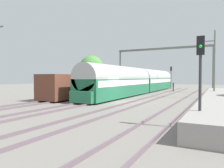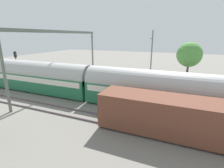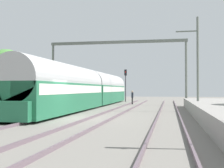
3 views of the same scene
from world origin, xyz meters
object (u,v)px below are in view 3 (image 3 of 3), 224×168
(passenger_train, at_px, (89,89))
(freight_car, at_px, (0,95))
(person_crossing, at_px, (132,96))
(railway_signal_far, at_px, (126,81))
(catenary_gantry, at_px, (117,56))

(passenger_train, bearing_deg, freight_car, -112.06)
(passenger_train, bearing_deg, person_crossing, 60.23)
(person_crossing, relative_size, railway_signal_far, 0.35)
(person_crossing, bearing_deg, railway_signal_far, 4.05)
(passenger_train, distance_m, catenary_gantry, 7.04)
(railway_signal_far, bearing_deg, catenary_gantry, -88.85)
(person_crossing, height_order, railway_signal_far, railway_signal_far)
(freight_car, relative_size, person_crossing, 7.51)
(passenger_train, xyz_separation_m, freight_car, (-4.18, -10.33, -0.50))
(person_crossing, bearing_deg, catenary_gantry, 115.80)
(freight_car, height_order, railway_signal_far, railway_signal_far)
(railway_signal_far, distance_m, catenary_gantry, 9.17)
(person_crossing, xyz_separation_m, railway_signal_far, (-1.92, 7.45, 2.10))
(catenary_gantry, bearing_deg, railway_signal_far, 91.15)
(person_crossing, relative_size, catenary_gantry, 0.10)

